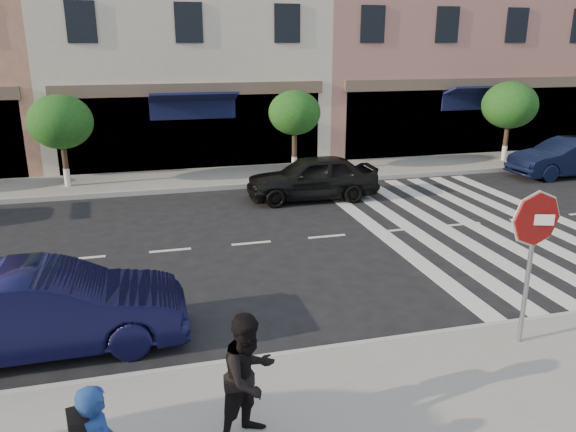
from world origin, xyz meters
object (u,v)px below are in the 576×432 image
at_px(car_far_mid, 312,177).
at_px(car_far_right, 566,158).
at_px(stop_sign, 534,234).
at_px(car_near_mid, 49,309).
at_px(walker, 249,377).

relative_size(car_far_mid, car_far_right, 0.97).
relative_size(stop_sign, car_far_right, 0.59).
bearing_deg(car_near_mid, car_far_right, -63.81).
relative_size(stop_sign, car_far_mid, 0.61).
relative_size(car_near_mid, car_far_mid, 1.05).
xyz_separation_m(car_near_mid, car_far_right, (16.97, 8.39, -0.01)).
bearing_deg(car_far_right, walker, -52.65).
height_order(walker, car_far_right, walker).
relative_size(walker, car_far_mid, 0.40).
bearing_deg(car_far_mid, walker, -19.11).
bearing_deg(car_far_right, stop_sign, -44.18).
bearing_deg(car_far_mid, car_near_mid, -39.61).
xyz_separation_m(stop_sign, car_far_right, (9.58, 10.37, -1.30)).
distance_m(stop_sign, car_near_mid, 7.76).
distance_m(stop_sign, walker, 4.94).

